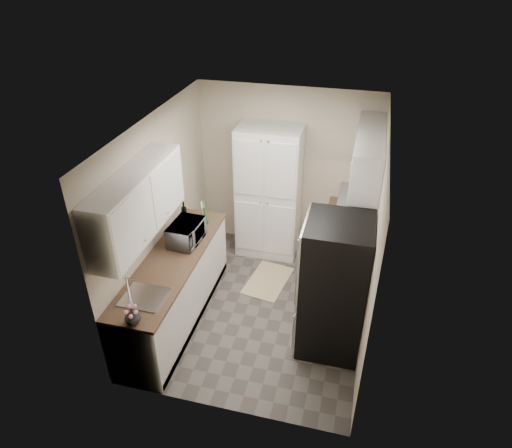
% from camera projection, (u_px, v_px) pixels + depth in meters
% --- Properties ---
extents(ground, '(3.20, 3.20, 0.00)m').
position_uv_depth(ground, '(260.00, 307.00, 6.06)').
color(ground, '#56514C').
rests_on(ground, ground).
extents(room_shell, '(2.64, 3.24, 2.52)m').
position_uv_depth(room_shell, '(259.00, 200.00, 5.19)').
color(room_shell, beige).
rests_on(room_shell, ground).
extents(pantry_cabinet, '(0.90, 0.55, 2.00)m').
position_uv_depth(pantry_cabinet, '(269.00, 193.00, 6.65)').
color(pantry_cabinet, white).
rests_on(pantry_cabinet, ground).
extents(base_cabinet_left, '(0.60, 2.30, 0.88)m').
position_uv_depth(base_cabinet_left, '(175.00, 290.00, 5.68)').
color(base_cabinet_left, white).
rests_on(base_cabinet_left, ground).
extents(countertop_left, '(0.63, 2.33, 0.04)m').
position_uv_depth(countertop_left, '(172.00, 260.00, 5.44)').
color(countertop_left, brown).
rests_on(countertop_left, base_cabinet_left).
extents(base_cabinet_right, '(0.60, 0.80, 0.88)m').
position_uv_depth(base_cabinet_right, '(346.00, 241.00, 6.60)').
color(base_cabinet_right, white).
rests_on(base_cabinet_right, ground).
extents(countertop_right, '(0.63, 0.83, 0.04)m').
position_uv_depth(countertop_right, '(350.00, 214.00, 6.36)').
color(countertop_right, brown).
rests_on(countertop_right, base_cabinet_right).
extents(electric_range, '(0.71, 0.78, 1.13)m').
position_uv_depth(electric_range, '(340.00, 272.00, 5.92)').
color(electric_range, '#B7B7BC').
rests_on(electric_range, ground).
extents(refrigerator, '(0.70, 0.72, 1.70)m').
position_uv_depth(refrigerator, '(334.00, 288.00, 5.08)').
color(refrigerator, '#B7B7BC').
rests_on(refrigerator, ground).
extents(microwave, '(0.36, 0.51, 0.27)m').
position_uv_depth(microwave, '(186.00, 233.00, 5.65)').
color(microwave, '#A9AAAE').
rests_on(microwave, countertop_left).
extents(wine_bottle, '(0.07, 0.07, 0.28)m').
position_uv_depth(wine_bottle, '(184.00, 213.00, 6.05)').
color(wine_bottle, black).
rests_on(wine_bottle, countertop_left).
extents(flower_vase, '(0.16, 0.16, 0.16)m').
position_uv_depth(flower_vase, '(132.00, 317.00, 4.47)').
color(flower_vase, silver).
rests_on(flower_vase, countertop_left).
extents(cutting_board, '(0.10, 0.20, 0.26)m').
position_uv_depth(cutting_board, '(205.00, 212.00, 6.09)').
color(cutting_board, '#2D8236').
rests_on(cutting_board, countertop_left).
extents(toaster_oven, '(0.42, 0.49, 0.25)m').
position_uv_depth(toaster_oven, '(354.00, 200.00, 6.39)').
color(toaster_oven, '#AFB0B4').
rests_on(toaster_oven, countertop_right).
extents(fruit_basket, '(0.25, 0.25, 0.10)m').
position_uv_depth(fruit_basket, '(355.00, 189.00, 6.29)').
color(fruit_basket, orange).
rests_on(fruit_basket, toaster_oven).
extents(kitchen_mat, '(0.63, 0.89, 0.01)m').
position_uv_depth(kitchen_mat, '(268.00, 281.00, 6.51)').
color(kitchen_mat, '#D4BC89').
rests_on(kitchen_mat, ground).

